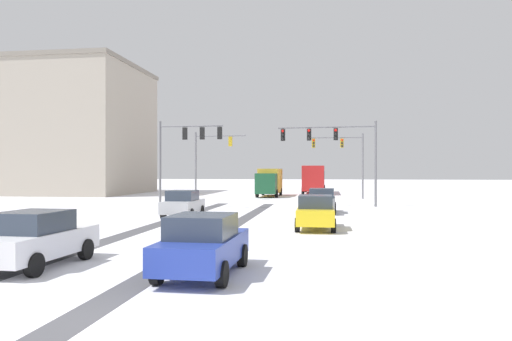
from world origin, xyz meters
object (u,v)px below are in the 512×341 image
at_px(traffic_signal_far_right, 345,153).
at_px(traffic_signal_far_left, 209,154).
at_px(bus_oncoming, 314,177).
at_px(box_truck_delivery, 269,181).
at_px(car_blue_fourth, 203,244).
at_px(car_white_fifth, 36,239).
at_px(office_building_far_left_block, 27,130).
at_px(traffic_signal_near_right, 335,144).
at_px(car_grey_lead, 322,201).
at_px(traffic_signal_near_left, 185,144).
at_px(car_yellow_cab_third, 316,212).
at_px(car_silver_second, 183,204).

bearing_deg(traffic_signal_far_right, traffic_signal_far_left, -163.02).
relative_size(traffic_signal_far_right, bus_oncoming, 0.59).
xyz_separation_m(bus_oncoming, box_truck_delivery, (-4.70, -7.59, -0.36)).
bearing_deg(car_blue_fourth, car_white_fifth, 175.68).
bearing_deg(traffic_signal_far_left, office_building_far_left_block, 157.61).
bearing_deg(traffic_signal_far_left, bus_oncoming, 57.35).
distance_m(traffic_signal_far_right, box_truck_delivery, 9.19).
relative_size(traffic_signal_near_right, car_white_fifth, 1.78).
bearing_deg(car_grey_lead, car_blue_fourth, -98.91).
height_order(traffic_signal_near_left, box_truck_delivery, traffic_signal_near_left).
bearing_deg(car_white_fifth, car_grey_lead, 66.96).
bearing_deg(car_blue_fourth, car_grey_lead, 81.09).
bearing_deg(car_yellow_cab_third, car_grey_lead, 88.31).
relative_size(traffic_signal_far_right, car_white_fifth, 1.56).
relative_size(traffic_signal_near_left, bus_oncoming, 0.59).
relative_size(traffic_signal_far_right, traffic_signal_far_left, 1.00).
relative_size(bus_oncoming, box_truck_delivery, 1.49).
bearing_deg(traffic_signal_near_right, traffic_signal_far_right, 84.15).
bearing_deg(traffic_signal_far_left, car_blue_fourth, -76.48).
height_order(car_silver_second, car_white_fifth, same).
xyz_separation_m(traffic_signal_near_left, car_white_fifth, (2.01, -21.59, -3.94)).
bearing_deg(car_yellow_cab_third, traffic_signal_near_right, 84.81).
bearing_deg(car_white_fifth, traffic_signal_near_left, 95.32).
bearing_deg(car_grey_lead, car_white_fifth, -113.04).
xyz_separation_m(traffic_signal_near_right, bus_oncoming, (-2.06, 22.81, -2.84)).
bearing_deg(car_white_fifth, office_building_far_left_block, 124.08).
height_order(traffic_signal_far_right, car_blue_fourth, traffic_signal_far_right).
distance_m(traffic_signal_near_left, box_truck_delivery, 18.20).
relative_size(car_white_fifth, office_building_far_left_block, 0.15).
bearing_deg(car_blue_fourth, traffic_signal_near_right, 80.55).
bearing_deg(car_silver_second, car_grey_lead, 27.52).
distance_m(car_white_fifth, bus_oncoming, 47.13).
relative_size(car_grey_lead, office_building_far_left_block, 0.14).
bearing_deg(car_silver_second, traffic_signal_far_right, 63.42).
distance_m(traffic_signal_near_right, traffic_signal_far_left, 14.05).
height_order(bus_oncoming, box_truck_delivery, bus_oncoming).
bearing_deg(office_building_far_left_block, traffic_signal_far_right, -9.87).
height_order(car_grey_lead, office_building_far_left_block, office_building_far_left_block).
height_order(traffic_signal_far_left, car_grey_lead, traffic_signal_far_left).
height_order(car_grey_lead, car_yellow_cab_third, same).
distance_m(traffic_signal_far_left, office_building_far_left_block, 28.29).
height_order(car_grey_lead, car_silver_second, same).
height_order(bus_oncoming, office_building_far_left_block, office_building_far_left_block).
bearing_deg(car_white_fifth, car_blue_fourth, -4.32).
bearing_deg(traffic_signal_far_right, traffic_signal_near_right, -95.85).
relative_size(car_yellow_cab_third, car_white_fifth, 0.99).
bearing_deg(traffic_signal_far_left, traffic_signal_near_right, -33.61).
bearing_deg(bus_oncoming, traffic_signal_near_left, -109.85).
distance_m(traffic_signal_near_right, car_grey_lead, 6.29).
bearing_deg(traffic_signal_near_left, bus_oncoming, 70.15).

